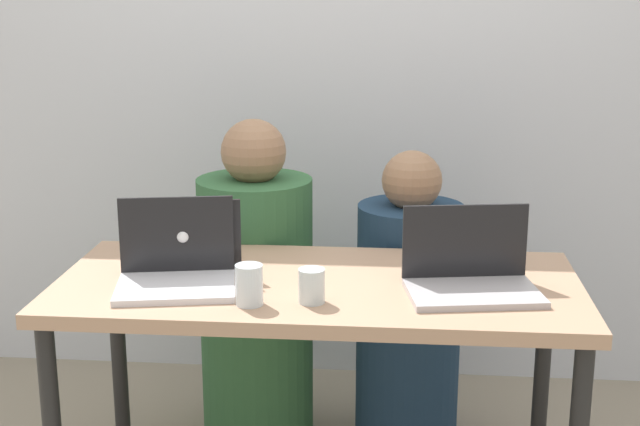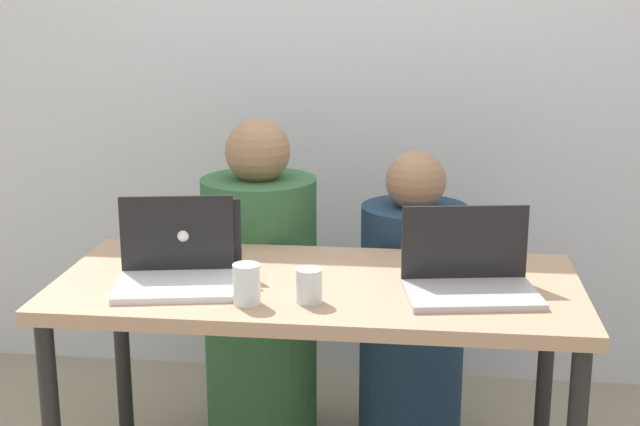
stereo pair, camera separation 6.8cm
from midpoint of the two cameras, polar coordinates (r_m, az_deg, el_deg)
back_wall at (r=3.51m, az=2.58°, el=8.11°), size 4.50×0.10×2.35m
desk at (r=2.54m, az=0.59°, el=-6.01°), size 1.48×0.67×0.75m
person_on_left at (r=3.13m, az=-3.22°, el=-5.41°), size 0.49×0.49×1.13m
person_on_right at (r=3.10m, az=6.54°, el=-6.53°), size 0.41×0.41×1.03m
laptop_front_right at (r=2.44m, az=10.33°, el=-3.97°), size 0.38×0.29×0.22m
laptop_back_left at (r=2.66m, az=-7.88°, el=-2.39°), size 0.37×0.29×0.22m
laptop_front_left at (r=2.50m, az=-8.45°, el=-3.44°), size 0.36×0.30×0.23m
water_glass_left at (r=2.33m, az=-3.88°, el=-4.74°), size 0.07×0.07×0.11m
water_glass_center at (r=2.34m, az=0.01°, el=-4.82°), size 0.07×0.07×0.09m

